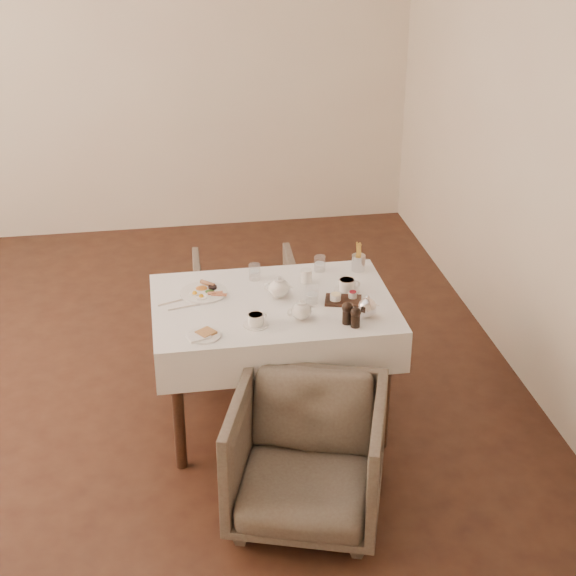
% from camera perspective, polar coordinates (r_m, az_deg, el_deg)
% --- Properties ---
extents(table, '(1.28, 0.88, 0.75)m').
position_cam_1_polar(table, '(4.74, -0.98, -2.15)').
color(table, black).
rests_on(table, ground).
extents(armchair_near, '(0.90, 0.91, 0.66)m').
position_cam_1_polar(armchair_near, '(4.25, 1.24, -10.90)').
color(armchair_near, '#4C4138').
rests_on(armchair_near, ground).
extents(armchair_far, '(0.67, 0.68, 0.60)m').
position_cam_1_polar(armchair_far, '(5.64, -2.76, -1.04)').
color(armchair_far, '#4C4138').
rests_on(armchair_far, ground).
extents(breakfast_plate, '(0.26, 0.26, 0.03)m').
position_cam_1_polar(breakfast_plate, '(4.79, -5.45, -0.24)').
color(breakfast_plate, white).
rests_on(breakfast_plate, table).
extents(side_plate, '(0.18, 0.17, 0.02)m').
position_cam_1_polar(side_plate, '(4.38, -5.51, -3.06)').
color(side_plate, white).
rests_on(side_plate, table).
extents(teapot_centre, '(0.19, 0.17, 0.12)m').
position_cam_1_polar(teapot_centre, '(4.71, -0.58, 0.10)').
color(teapot_centre, white).
rests_on(teapot_centre, table).
extents(teapot_front, '(0.17, 0.14, 0.12)m').
position_cam_1_polar(teapot_front, '(4.49, 0.86, -1.39)').
color(teapot_front, white).
rests_on(teapot_front, table).
extents(creamer, '(0.07, 0.07, 0.07)m').
position_cam_1_polar(creamer, '(4.87, 1.20, 0.79)').
color(creamer, white).
rests_on(creamer, table).
extents(teacup_near, '(0.13, 0.13, 0.06)m').
position_cam_1_polar(teacup_near, '(4.45, -2.10, -2.10)').
color(teacup_near, white).
rests_on(teacup_near, table).
extents(teacup_far, '(0.14, 0.14, 0.07)m').
position_cam_1_polar(teacup_far, '(4.79, 3.82, 0.15)').
color(teacup_far, white).
rests_on(teacup_far, table).
extents(glass_left, '(0.07, 0.07, 0.09)m').
position_cam_1_polar(glass_left, '(4.91, -2.18, 1.05)').
color(glass_left, silver).
rests_on(glass_left, table).
extents(glass_mid, '(0.08, 0.08, 0.10)m').
position_cam_1_polar(glass_mid, '(4.66, 1.58, -0.42)').
color(glass_mid, silver).
rests_on(glass_mid, table).
extents(glass_right, '(0.07, 0.07, 0.09)m').
position_cam_1_polar(glass_right, '(5.01, 2.07, 1.58)').
color(glass_right, silver).
rests_on(glass_right, table).
extents(condiment_board, '(0.22, 0.17, 0.05)m').
position_cam_1_polar(condiment_board, '(4.68, 3.57, -0.73)').
color(condiment_board, black).
rests_on(condiment_board, table).
extents(pepper_mill_left, '(0.06, 0.06, 0.12)m').
position_cam_1_polar(pepper_mill_left, '(4.46, 3.86, -1.61)').
color(pepper_mill_left, black).
rests_on(pepper_mill_left, table).
extents(pepper_mill_right, '(0.07, 0.07, 0.11)m').
position_cam_1_polar(pepper_mill_right, '(4.43, 4.39, -1.88)').
color(pepper_mill_right, black).
rests_on(pepper_mill_right, table).
extents(silver_pot, '(0.12, 0.10, 0.13)m').
position_cam_1_polar(silver_pot, '(4.52, 5.14, -1.17)').
color(silver_pot, white).
rests_on(silver_pot, table).
extents(fries_cup, '(0.08, 0.08, 0.17)m').
position_cam_1_polar(fries_cup, '(5.02, 4.58, 1.92)').
color(fries_cup, silver).
rests_on(fries_cup, table).
extents(cutlery_fork, '(0.19, 0.08, 0.00)m').
position_cam_1_polar(cutlery_fork, '(4.72, -7.29, -0.87)').
color(cutlery_fork, silver).
rests_on(cutlery_fork, table).
extents(cutlery_knife, '(0.17, 0.05, 0.00)m').
position_cam_1_polar(cutlery_knife, '(4.66, -6.73, -1.25)').
color(cutlery_knife, silver).
rests_on(cutlery_knife, table).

